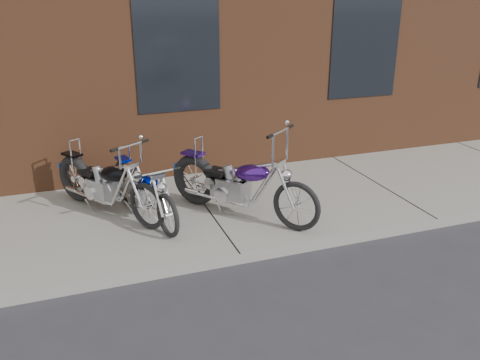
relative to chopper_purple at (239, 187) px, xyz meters
name	(u,v)px	position (x,y,z in m)	size (l,w,h in m)	color
ground	(240,264)	(-0.37, -1.10, -0.59)	(120.00, 120.00, 0.00)	#2B2A31
sidewalk	(207,212)	(-0.37, 0.40, -0.52)	(22.00, 3.00, 0.15)	gray
chopper_purple	(239,187)	(0.00, 0.00, 0.00)	(1.59, 1.99, 1.37)	black
chopper_blue	(143,192)	(-1.30, 0.43, -0.07)	(0.70, 2.03, 0.90)	black
chopper_third	(106,186)	(-1.78, 0.73, -0.03)	(1.32, 1.98, 1.16)	black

